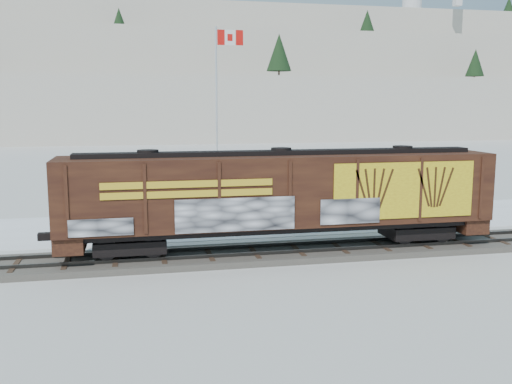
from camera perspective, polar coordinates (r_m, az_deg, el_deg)
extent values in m
plane|color=white|center=(26.21, 4.05, -6.28)|extent=(500.00, 500.00, 0.00)
cube|color=#59544C|center=(26.17, 4.05, -5.98)|extent=(50.00, 3.40, 0.28)
cube|color=#33302D|center=(25.45, 4.51, -5.91)|extent=(50.00, 0.10, 0.15)
cube|color=#33302D|center=(26.79, 3.63, -5.16)|extent=(50.00, 0.10, 0.15)
cube|color=white|center=(33.28, 0.48, -3.00)|extent=(40.00, 8.00, 0.03)
cube|color=white|center=(119.53, -8.70, 8.22)|extent=(360.00, 40.00, 12.00)
cube|color=white|center=(149.58, -9.45, 10.57)|extent=(360.00, 40.00, 24.00)
cube|color=white|center=(184.77, -10.00, 11.89)|extent=(360.00, 50.00, 35.00)
cone|color=black|center=(118.43, 2.32, 13.79)|extent=(5.04, 5.04, 7.38)
cone|color=black|center=(143.21, 21.07, 11.99)|extent=(4.20, 4.20, 6.15)
cone|color=black|center=(153.84, -13.54, 16.43)|extent=(3.92, 3.92, 5.74)
cone|color=black|center=(162.27, 11.06, 16.30)|extent=(4.48, 4.48, 6.56)
cone|color=black|center=(189.93, -7.03, 18.52)|extent=(4.20, 4.20, 6.15)
cone|color=black|center=(223.08, 23.95, 16.53)|extent=(4.76, 4.76, 6.97)
cube|color=black|center=(25.03, -12.47, -5.11)|extent=(3.00, 2.00, 0.90)
cube|color=black|center=(28.17, 15.69, -3.69)|extent=(3.00, 2.00, 0.90)
cylinder|color=black|center=(24.30, -14.73, -5.61)|extent=(0.90, 0.12, 0.90)
cube|color=black|center=(25.69, 2.48, -3.35)|extent=(19.29, 2.40, 0.25)
cube|color=#402011|center=(25.40, 2.51, 0.30)|extent=(19.29, 3.00, 3.06)
cube|color=black|center=(25.21, 2.53, 3.97)|extent=(17.75, 0.90, 0.20)
cube|color=yellow|center=(25.79, 14.66, 0.16)|extent=(6.56, 0.03, 2.48)
cube|color=gold|center=(23.12, -6.76, 0.30)|extent=(6.95, 0.02, 0.70)
cube|color=silver|center=(23.55, -2.03, -2.28)|extent=(5.02, 0.03, 1.40)
cylinder|color=silver|center=(39.54, -3.87, -1.03)|extent=(0.90, 0.90, 0.20)
cylinder|color=silver|center=(38.98, -3.96, 7.49)|extent=(0.14, 0.14, 11.92)
cube|color=red|center=(39.28, -3.52, 15.19)|extent=(0.50, 0.07, 1.00)
cube|color=white|center=(39.37, -2.63, 15.18)|extent=(0.70, 0.09, 1.00)
cube|color=red|center=(39.48, -1.66, 15.17)|extent=(0.50, 0.07, 1.00)
imported|color=silver|center=(33.26, -11.67, -1.80)|extent=(4.75, 2.36, 1.55)
imported|color=white|center=(31.43, 0.99, -2.33)|extent=(4.65, 2.88, 1.45)
imported|color=black|center=(33.73, 10.97, -1.78)|extent=(5.16, 3.19, 1.39)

